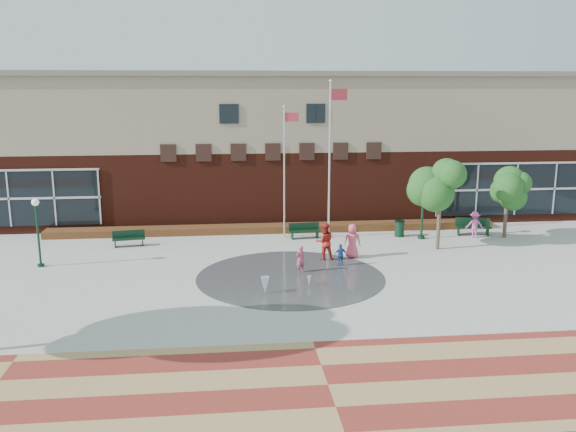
{
  "coord_description": "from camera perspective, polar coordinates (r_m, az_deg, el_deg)",
  "views": [
    {
      "loc": [
        -2.82,
        -22.84,
        8.48
      ],
      "look_at": [
        0.0,
        4.0,
        2.6
      ],
      "focal_mm": 38.0,
      "sensor_mm": 36.0,
      "label": 1
    }
  ],
  "objects": [
    {
      "name": "bench_mid",
      "position": [
        34.01,
        1.56,
        -1.67
      ],
      "size": [
        1.77,
        0.65,
        0.87
      ],
      "rotation": [
        0.0,
        0.0,
        0.1
      ],
      "color": "black",
      "rests_on": "ground"
    },
    {
      "name": "bench_right",
      "position": [
        36.3,
        16.91,
        -1.25
      ],
      "size": [
        2.01,
        0.92,
        0.98
      ],
      "rotation": [
        0.0,
        0.0,
        -0.2
      ],
      "color": "black",
      "rests_on": "ground"
    },
    {
      "name": "lamp_left",
      "position": [
        30.68,
        -22.41,
        -0.76
      ],
      "size": [
        0.35,
        0.35,
        3.29
      ],
      "color": "black",
      "rests_on": "ground"
    },
    {
      "name": "splash_pad",
      "position": [
        27.34,
        0.22,
        -5.77
      ],
      "size": [
        8.4,
        8.4,
        0.01
      ],
      "primitive_type": "cylinder",
      "color": "#383A3D",
      "rests_on": "ground"
    },
    {
      "name": "water_jet_b",
      "position": [
        26.23,
        1.99,
        -6.58
      ],
      "size": [
        0.19,
        0.19,
        0.42
      ],
      "primitive_type": "cone",
      "rotation": [
        3.14,
        0.0,
        0.0
      ],
      "color": "white",
      "rests_on": "ground"
    },
    {
      "name": "ground",
      "position": [
        24.53,
        0.98,
        -7.94
      ],
      "size": [
        120.0,
        120.0,
        0.0
      ],
      "primitive_type": "plane",
      "color": "#666056",
      "rests_on": "ground"
    },
    {
      "name": "paver_band",
      "position": [
        18.19,
        3.76,
        -15.52
      ],
      "size": [
        46.0,
        6.0,
        0.01
      ],
      "primitive_type": "cube",
      "color": "maroon",
      "rests_on": "ground"
    },
    {
      "name": "bench_left",
      "position": [
        33.44,
        -14.66,
        -2.32
      ],
      "size": [
        1.74,
        0.72,
        0.85
      ],
      "rotation": [
        0.0,
        0.0,
        0.15
      ],
      "color": "black",
      "rests_on": "ground"
    },
    {
      "name": "child_splash",
      "position": [
        27.86,
        1.16,
        -4.05
      ],
      "size": [
        0.56,
        0.5,
        1.29
      ],
      "primitive_type": "imported",
      "rotation": [
        0.0,
        0.0,
        3.67
      ],
      "color": "#C74B68",
      "rests_on": "ground"
    },
    {
      "name": "trash_can",
      "position": [
        34.94,
        10.39,
        -1.17
      ],
      "size": [
        0.56,
        0.56,
        0.93
      ],
      "color": "black",
      "rests_on": "ground"
    },
    {
      "name": "flagpole_right",
      "position": [
        33.46,
        3.99,
        6.06
      ],
      "size": [
        1.05,
        0.33,
        8.71
      ],
      "rotation": [
        0.0,
        0.0,
        0.24
      ],
      "color": "silver",
      "rests_on": "ground"
    },
    {
      "name": "tree_mid",
      "position": [
        32.09,
        14.1,
        2.99
      ],
      "size": [
        2.85,
        2.85,
        4.81
      ],
      "color": "#46362B",
      "rests_on": "ground"
    },
    {
      "name": "water_jet_a",
      "position": [
        25.31,
        -2.15,
        -7.29
      ],
      "size": [
        0.36,
        0.36,
        0.69
      ],
      "primitive_type": "cone",
      "rotation": [
        3.14,
        0.0,
        0.0
      ],
      "color": "white",
      "rests_on": "ground"
    },
    {
      "name": "library_building",
      "position": [
        40.6,
        -2.0,
        6.86
      ],
      "size": [
        44.4,
        10.4,
        9.2
      ],
      "color": "#4A180F",
      "rests_on": "ground"
    },
    {
      "name": "plaza_concrete",
      "position": [
        28.29,
        0.0,
        -5.14
      ],
      "size": [
        46.0,
        18.0,
        0.01
      ],
      "primitive_type": "cube",
      "color": "#A8A8A0",
      "rests_on": "ground"
    },
    {
      "name": "flagpole_left",
      "position": [
        33.65,
        -0.29,
        4.79
      ],
      "size": [
        0.86,
        0.14,
        7.34
      ],
      "rotation": [
        0.0,
        0.0,
        -0.01
      ],
      "color": "silver",
      "rests_on": "ground"
    },
    {
      "name": "adult_red",
      "position": [
        29.78,
        3.45,
        -2.42
      ],
      "size": [
        0.93,
        0.74,
        1.86
      ],
      "primitive_type": "imported",
      "rotation": [
        0.0,
        0.0,
        3.18
      ],
      "color": "red",
      "rests_on": "ground"
    },
    {
      "name": "tree_small_right",
      "position": [
        35.78,
        19.87,
        2.46
      ],
      "size": [
        2.27,
        2.27,
        3.87
      ],
      "color": "#46362B",
      "rests_on": "ground"
    },
    {
      "name": "lamp_right",
      "position": [
        34.26,
        12.54,
        1.93
      ],
      "size": [
        0.42,
        0.42,
        4.01
      ],
      "color": "black",
      "rests_on": "ground"
    },
    {
      "name": "child_blue",
      "position": [
        28.96,
        4.95,
        -3.66
      ],
      "size": [
        0.65,
        0.29,
        1.09
      ],
      "primitive_type": "imported",
      "rotation": [
        0.0,
        0.0,
        3.19
      ],
      "color": "#2249A1",
      "rests_on": "ground"
    },
    {
      "name": "flower_bed",
      "position": [
        35.58,
        -1.28,
        -1.5
      ],
      "size": [
        26.0,
        1.2,
        0.4
      ],
      "primitive_type": "cube",
      "color": "maroon",
      "rests_on": "ground"
    },
    {
      "name": "person_bench",
      "position": [
        35.64,
        17.06,
        -0.79
      ],
      "size": [
        1.07,
        0.77,
        1.49
      ],
      "primitive_type": "imported",
      "rotation": [
        0.0,
        0.0,
        2.9
      ],
      "color": "#E25BB3",
      "rests_on": "ground"
    },
    {
      "name": "adult_pink",
      "position": [
        30.31,
        6.03,
        -2.34
      ],
      "size": [
        0.93,
        0.71,
        1.72
      ],
      "primitive_type": "imported",
      "rotation": [
        0.0,
        0.0,
        2.94
      ],
      "color": "#E44F68",
      "rests_on": "ground"
    }
  ]
}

